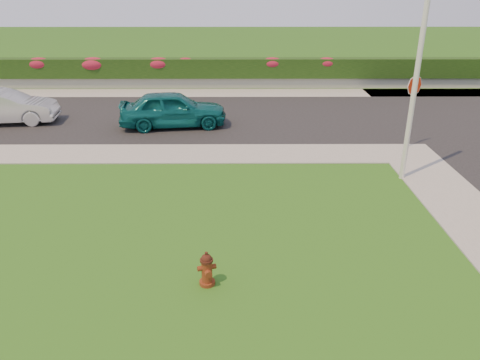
{
  "coord_description": "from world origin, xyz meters",
  "views": [
    {
      "loc": [
        0.73,
        -7.17,
        5.89
      ],
      "look_at": [
        0.79,
        4.48,
        0.9
      ],
      "focal_mm": 35.0,
      "sensor_mm": 36.0,
      "label": 1
    }
  ],
  "objects_px": {
    "fire_hydrant": "(207,269)",
    "sedan_silver": "(5,107)",
    "utility_pole": "(417,73)",
    "sedan_teal": "(173,109)",
    "stop_sign": "(413,94)"
  },
  "relations": [
    {
      "from": "fire_hydrant",
      "to": "sedan_silver",
      "type": "height_order",
      "value": "sedan_silver"
    },
    {
      "from": "sedan_silver",
      "to": "utility_pole",
      "type": "height_order",
      "value": "utility_pole"
    },
    {
      "from": "sedan_teal",
      "to": "utility_pole",
      "type": "distance_m",
      "value": 10.22
    },
    {
      "from": "fire_hydrant",
      "to": "sedan_teal",
      "type": "distance_m",
      "value": 11.62
    },
    {
      "from": "fire_hydrant",
      "to": "sedan_teal",
      "type": "xyz_separation_m",
      "value": [
        -2.13,
        11.42,
        0.44
      ]
    },
    {
      "from": "utility_pole",
      "to": "stop_sign",
      "type": "relative_size",
      "value": 2.45
    },
    {
      "from": "fire_hydrant",
      "to": "stop_sign",
      "type": "bearing_deg",
      "value": 34.9
    },
    {
      "from": "stop_sign",
      "to": "sedan_silver",
      "type": "bearing_deg",
      "value": 160.02
    },
    {
      "from": "fire_hydrant",
      "to": "utility_pole",
      "type": "xyz_separation_m",
      "value": [
        5.93,
        5.7,
        3.01
      ]
    },
    {
      "from": "sedan_silver",
      "to": "stop_sign",
      "type": "height_order",
      "value": "stop_sign"
    },
    {
      "from": "sedan_teal",
      "to": "sedan_silver",
      "type": "relative_size",
      "value": 1.02
    },
    {
      "from": "sedan_silver",
      "to": "utility_pole",
      "type": "relative_size",
      "value": 0.65
    },
    {
      "from": "sedan_teal",
      "to": "stop_sign",
      "type": "distance_m",
      "value": 9.67
    },
    {
      "from": "fire_hydrant",
      "to": "stop_sign",
      "type": "relative_size",
      "value": 0.28
    },
    {
      "from": "sedan_teal",
      "to": "stop_sign",
      "type": "xyz_separation_m",
      "value": [
        9.18,
        -2.76,
        1.26
      ]
    }
  ]
}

